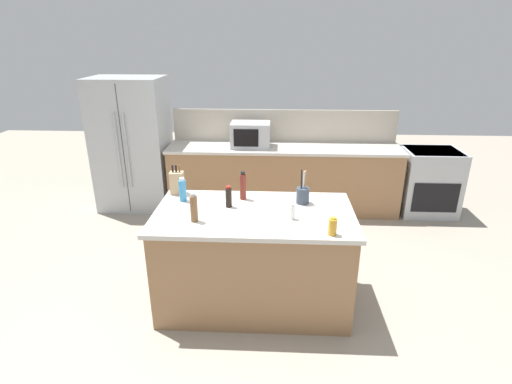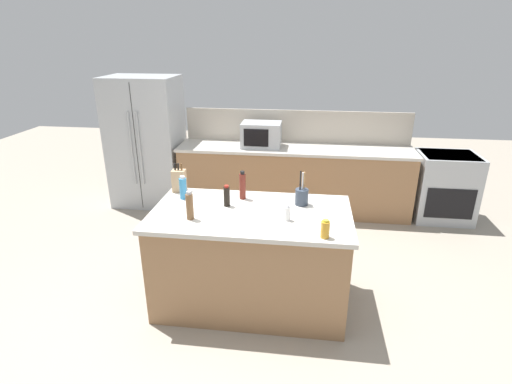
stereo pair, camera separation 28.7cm
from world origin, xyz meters
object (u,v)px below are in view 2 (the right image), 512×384
at_px(honey_jar, 325,229).
at_px(vinegar_bottle, 243,186).
at_px(dish_soap_bottle, 183,188).
at_px(salt_shaker, 288,213).
at_px(microwave, 261,135).
at_px(range_oven, 444,186).
at_px(refrigerator, 146,142).
at_px(knife_block, 179,180).
at_px(soy_sauce_bottle, 227,196).
at_px(utensil_crock, 302,196).
at_px(pepper_grinder, 190,206).

bearing_deg(honey_jar, vinegar_bottle, 137.49).
height_order(dish_soap_bottle, salt_shaker, dish_soap_bottle).
height_order(microwave, honey_jar, microwave).
bearing_deg(range_oven, salt_shaker, -130.94).
bearing_deg(dish_soap_bottle, vinegar_bottle, 7.46).
xyz_separation_m(refrigerator, knife_block, (1.09, -1.85, 0.12)).
height_order(dish_soap_bottle, soy_sauce_bottle, dish_soap_bottle).
height_order(vinegar_bottle, honey_jar, vinegar_bottle).
relative_size(utensil_crock, pepper_grinder, 1.27).
xyz_separation_m(utensil_crock, honey_jar, (0.19, -0.62, -0.01)).
height_order(knife_block, honey_jar, knife_block).
height_order(utensil_crock, pepper_grinder, utensil_crock).
relative_size(refrigerator, range_oven, 2.03).
bearing_deg(refrigerator, knife_block, -59.41).
relative_size(microwave, utensil_crock, 1.68).
xyz_separation_m(knife_block, salt_shaker, (1.11, -0.53, -0.05)).
bearing_deg(dish_soap_bottle, utensil_crock, 0.08).
height_order(refrigerator, utensil_crock, refrigerator).
height_order(knife_block, vinegar_bottle, knife_block).
bearing_deg(utensil_crock, soy_sauce_bottle, -169.86).
bearing_deg(pepper_grinder, knife_block, 115.10).
distance_m(range_oven, soy_sauce_bottle, 3.38).
distance_m(refrigerator, microwave, 1.71).
bearing_deg(vinegar_bottle, honey_jar, -42.51).
bearing_deg(soy_sauce_bottle, honey_jar, -29.91).
xyz_separation_m(utensil_crock, salt_shaker, (-0.11, -0.35, -0.02)).
bearing_deg(salt_shaker, honey_jar, -41.61).
relative_size(pepper_grinder, soy_sauce_bottle, 1.26).
bearing_deg(microwave, knife_block, -108.62).
xyz_separation_m(range_oven, utensil_crock, (-1.91, -1.98, 0.56)).
distance_m(salt_shaker, honey_jar, 0.41).
height_order(range_oven, knife_block, knife_block).
bearing_deg(knife_block, range_oven, 27.03).
xyz_separation_m(range_oven, soy_sauce_bottle, (-2.58, -2.10, 0.57)).
bearing_deg(honey_jar, soy_sauce_bottle, 150.09).
height_order(dish_soap_bottle, honey_jar, dish_soap_bottle).
xyz_separation_m(range_oven, vinegar_bottle, (-2.47, -1.91, 0.60)).
bearing_deg(dish_soap_bottle, pepper_grinder, -66.05).
bearing_deg(microwave, salt_shaker, -77.88).
bearing_deg(vinegar_bottle, dish_soap_bottle, -172.54).
bearing_deg(utensil_crock, refrigerator, 138.67).
height_order(microwave, dish_soap_bottle, microwave).
distance_m(pepper_grinder, honey_jar, 1.14).
xyz_separation_m(knife_block, honey_jar, (1.41, -0.80, -0.04)).
bearing_deg(microwave, utensil_crock, -72.88).
bearing_deg(salt_shaker, knife_block, 154.34).
relative_size(knife_block, honey_jar, 1.91).
xyz_separation_m(refrigerator, soy_sauce_bottle, (1.63, -2.15, 0.10)).
xyz_separation_m(range_oven, salt_shaker, (-2.02, -2.33, 0.54)).
xyz_separation_m(dish_soap_bottle, vinegar_bottle, (0.56, 0.07, 0.02)).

